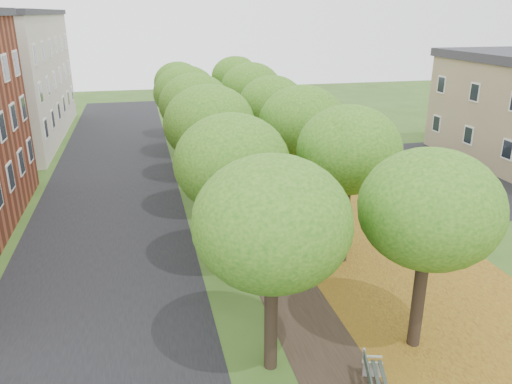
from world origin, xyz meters
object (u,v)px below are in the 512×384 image
car_white (377,152)px  car_grey (398,161)px  car_red (442,183)px  car_silver (449,191)px  bench (376,384)px

car_white → car_grey: bearing=-177.1°
car_red → car_white: (-0.47, 7.45, -0.11)m
car_silver → car_red: 1.48m
car_silver → car_grey: (0.40, 6.52, -0.11)m
bench → car_grey: 22.40m
bench → car_white: (10.71, 21.79, 0.16)m
bench → car_silver: size_ratio=0.46×
car_grey → car_red: bearing=159.7°
car_silver → car_red: (0.47, 1.41, -0.01)m
car_silver → bench: bearing=153.7°
car_silver → car_grey: bearing=9.8°
bench → car_grey: size_ratio=0.46×
car_red → car_silver: bearing=137.2°
bench → car_red: 18.19m
bench → car_silver: bearing=-22.9°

